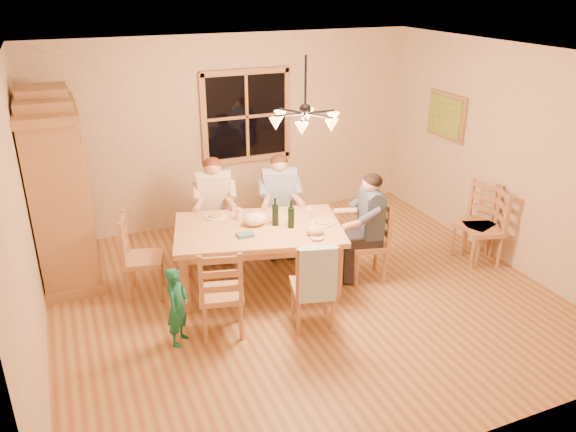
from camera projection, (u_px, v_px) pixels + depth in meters
name	position (u px, v px, depth m)	size (l,w,h in m)	color
floor	(303.00, 296.00, 6.48)	(5.50, 5.50, 0.00)	brown
ceiling	(306.00, 55.00, 5.42)	(5.50, 5.00, 0.02)	white
wall_back	(233.00, 131.00, 8.07)	(5.50, 0.02, 2.70)	tan
wall_left	(22.00, 227.00, 4.98)	(0.02, 5.00, 2.70)	tan
wall_right	(507.00, 156.00, 6.93)	(0.02, 5.00, 2.70)	tan
window	(247.00, 116.00, 8.04)	(1.30, 0.06, 1.30)	black
painting	(446.00, 116.00, 7.84)	(0.06, 0.78, 0.64)	olive
chandelier	(305.00, 118.00, 5.67)	(0.77, 0.68, 0.71)	black
armoire	(60.00, 194.00, 6.57)	(0.66, 1.40, 2.30)	olive
dining_table	(258.00, 235.00, 6.45)	(2.11, 1.58, 0.76)	tan
chair_far_left	(216.00, 233.00, 7.34)	(0.53, 0.51, 0.99)	#AA754B
chair_far_right	(280.00, 229.00, 7.45)	(0.53, 0.51, 0.99)	#AA754B
chair_near_left	(222.00, 306.00, 5.71)	(0.53, 0.51, 0.99)	#AA754B
chair_near_right	(313.00, 299.00, 5.84)	(0.53, 0.51, 0.99)	#AA754B
chair_end_left	(145.00, 271.00, 6.41)	(0.51, 0.53, 0.99)	#AA754B
chair_end_right	(367.00, 255.00, 6.77)	(0.51, 0.53, 0.99)	#AA754B
adult_woman	(214.00, 195.00, 7.12)	(0.47, 0.50, 0.87)	beige
adult_plaid_man	(279.00, 192.00, 7.24)	(0.47, 0.50, 0.87)	#2F5382
adult_slate_man	(370.00, 214.00, 6.56)	(0.50, 0.47, 0.87)	#3A495E
towel	(317.00, 274.00, 5.52)	(0.38, 0.10, 0.58)	#A1C8DB
wine_bottle_a	(275.00, 212.00, 6.40)	(0.08, 0.08, 0.33)	black
wine_bottle_b	(291.00, 214.00, 6.34)	(0.08, 0.08, 0.33)	black
plate_woman	(216.00, 216.00, 6.67)	(0.26, 0.26, 0.02)	white
plate_plaid	(279.00, 215.00, 6.71)	(0.26, 0.26, 0.02)	white
plate_slate	(322.00, 223.00, 6.49)	(0.26, 0.26, 0.02)	white
wine_glass_a	(239.00, 214.00, 6.59)	(0.06, 0.06, 0.14)	silver
wine_glass_b	(309.00, 214.00, 6.60)	(0.06, 0.06, 0.14)	silver
cap	(315.00, 230.00, 6.20)	(0.20, 0.20, 0.11)	tan
napkin	(245.00, 235.00, 6.19)	(0.18, 0.14, 0.03)	slate
cloth_bundle	(255.00, 219.00, 6.44)	(0.28, 0.22, 0.15)	beige
child	(178.00, 306.00, 5.50)	(0.30, 0.20, 0.83)	#176A50
chair_spare_front	(473.00, 235.00, 7.29)	(0.55, 0.56, 0.99)	#AA754B
chair_spare_back	(482.00, 240.00, 7.15)	(0.54, 0.55, 0.99)	#AA754B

